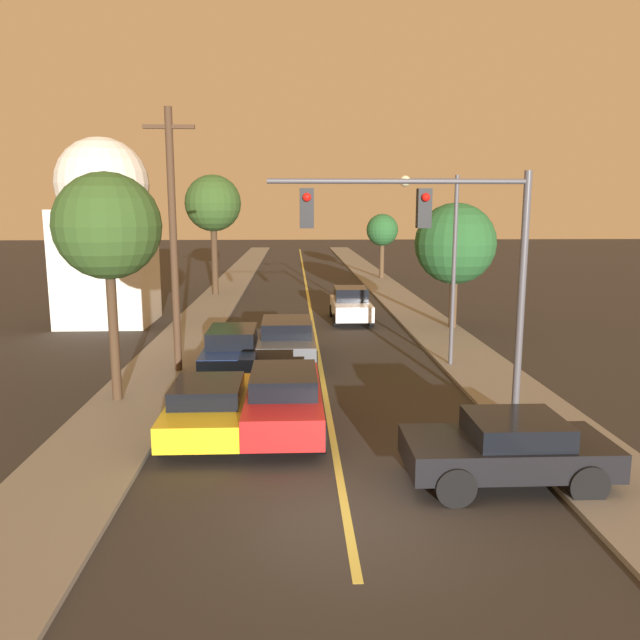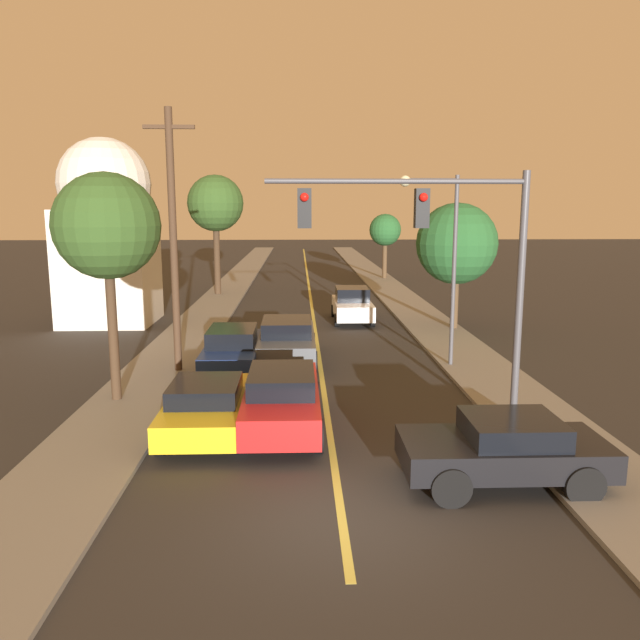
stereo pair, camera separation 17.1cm
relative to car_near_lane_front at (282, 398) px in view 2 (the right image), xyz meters
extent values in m
plane|color=#2D2B28|center=(1.15, -4.51, -0.82)|extent=(200.00, 200.00, 0.00)
cube|color=#2D2B28|center=(1.15, 31.49, -0.81)|extent=(8.24, 80.00, 0.01)
cube|color=#D1C14C|center=(1.15, 31.49, -0.81)|extent=(0.16, 76.00, 0.00)
cube|color=gray|center=(-4.22, 31.49, -0.76)|extent=(2.50, 80.00, 0.12)
cube|color=gray|center=(6.52, 31.49, -0.76)|extent=(2.50, 80.00, 0.12)
cube|color=red|center=(0.00, 0.04, -0.10)|extent=(1.77, 4.95, 0.69)
cube|color=black|center=(0.00, -0.16, 0.49)|extent=(1.56, 2.23, 0.47)
cylinder|color=black|center=(-0.84, 1.57, -0.44)|extent=(0.22, 0.75, 0.75)
cylinder|color=black|center=(0.84, 1.57, -0.44)|extent=(0.22, 0.75, 0.75)
cylinder|color=black|center=(-0.84, -1.49, -0.44)|extent=(0.22, 0.75, 0.75)
cylinder|color=black|center=(0.84, -1.49, -0.44)|extent=(0.22, 0.75, 0.75)
cube|color=#474C51|center=(0.00, 7.06, -0.14)|extent=(1.93, 5.04, 0.66)
cube|color=black|center=(0.00, 6.85, 0.46)|extent=(1.70, 2.27, 0.53)
cylinder|color=black|center=(-0.92, 8.62, -0.47)|extent=(0.22, 0.70, 0.70)
cylinder|color=black|center=(0.92, 8.62, -0.47)|extent=(0.22, 0.70, 0.70)
cylinder|color=black|center=(-0.92, 5.49, -0.47)|extent=(0.22, 0.70, 0.70)
cylinder|color=black|center=(0.92, 5.49, -0.47)|extent=(0.22, 0.70, 0.70)
cube|color=gold|center=(-1.81, -0.14, -0.21)|extent=(1.82, 4.35, 0.58)
cube|color=black|center=(-1.81, -0.32, 0.29)|extent=(1.60, 1.96, 0.42)
cylinder|color=black|center=(-2.68, 1.21, -0.49)|extent=(0.22, 0.65, 0.65)
cylinder|color=black|center=(-0.95, 1.21, -0.49)|extent=(0.22, 0.65, 0.65)
cylinder|color=black|center=(-2.68, -1.49, -0.49)|extent=(0.22, 0.65, 0.65)
cylinder|color=black|center=(-0.95, -1.49, -0.49)|extent=(0.22, 0.65, 0.65)
cube|color=navy|center=(-1.81, 6.05, -0.21)|extent=(1.76, 4.94, 0.57)
cube|color=black|center=(-1.81, 5.85, 0.35)|extent=(1.55, 2.22, 0.55)
cylinder|color=black|center=(-2.65, 7.58, -0.50)|extent=(0.22, 0.64, 0.64)
cylinder|color=black|center=(-0.98, 7.58, -0.50)|extent=(0.22, 0.64, 0.64)
cylinder|color=black|center=(-2.65, 4.52, -0.50)|extent=(0.22, 0.64, 0.64)
cylinder|color=black|center=(-0.98, 4.52, -0.50)|extent=(0.22, 0.64, 0.64)
cube|color=white|center=(3.01, 14.87, -0.16)|extent=(1.74, 4.33, 0.70)
cube|color=black|center=(3.01, 15.04, 0.50)|extent=(1.53, 1.95, 0.63)
cylinder|color=black|center=(3.84, 13.52, -0.51)|extent=(0.22, 0.62, 0.62)
cylinder|color=black|center=(2.18, 13.52, -0.51)|extent=(0.22, 0.62, 0.62)
cylinder|color=black|center=(3.84, 16.21, -0.51)|extent=(0.22, 0.62, 0.62)
cylinder|color=black|center=(2.18, 16.21, -0.51)|extent=(0.22, 0.62, 0.62)
cube|color=black|center=(4.41, -3.28, -0.16)|extent=(3.98, 1.88, 0.57)
cube|color=black|center=(4.57, -3.28, 0.34)|extent=(1.79, 1.66, 0.43)
cylinder|color=black|center=(3.17, -4.17, -0.44)|extent=(0.76, 0.22, 0.76)
cylinder|color=black|center=(3.17, -2.38, -0.44)|extent=(0.76, 0.22, 0.76)
cylinder|color=black|center=(5.64, -4.17, -0.44)|extent=(0.76, 0.22, 0.76)
cylinder|color=black|center=(5.64, -2.38, -0.44)|extent=(0.76, 0.22, 0.76)
cylinder|color=#47474C|center=(5.67, -0.22, 2.36)|extent=(0.18, 0.18, 6.12)
cylinder|color=#47474C|center=(2.67, -0.22, 5.18)|extent=(6.01, 0.12, 0.12)
cube|color=black|center=(3.27, -0.22, 4.57)|extent=(0.32, 0.28, 0.90)
sphere|color=red|center=(3.27, -0.40, 4.81)|extent=(0.20, 0.20, 0.20)
cube|color=black|center=(0.56, -0.22, 4.57)|extent=(0.32, 0.28, 0.90)
sphere|color=red|center=(0.56, -0.40, 4.81)|extent=(0.20, 0.20, 0.20)
cylinder|color=#47474C|center=(5.62, 5.92, 2.47)|extent=(0.14, 0.14, 6.34)
cylinder|color=#47474C|center=(4.77, 5.92, 5.49)|extent=(1.72, 0.09, 0.09)
sphere|color=beige|center=(3.91, 5.92, 5.44)|extent=(0.36, 0.36, 0.36)
cylinder|color=#422D1E|center=(-3.57, 5.47, 3.48)|extent=(0.24, 0.24, 8.35)
cube|color=#422D1E|center=(-3.57, 5.47, 7.05)|extent=(1.60, 0.12, 0.12)
cylinder|color=#3D2B1C|center=(-4.70, 2.31, 1.20)|extent=(0.27, 0.27, 3.80)
sphere|color=#2D4C1E|center=(-4.70, 2.31, 4.10)|extent=(2.86, 2.86, 2.86)
cylinder|color=#3D2B1C|center=(-4.62, 24.22, 1.49)|extent=(0.39, 0.39, 4.39)
sphere|color=#2D4C1E|center=(-4.62, 24.22, 4.89)|extent=(3.43, 3.43, 3.43)
cylinder|color=#4C3823|center=(7.36, 12.52, 0.55)|extent=(0.34, 0.34, 2.50)
sphere|color=#235628|center=(7.36, 12.52, 3.05)|extent=(3.55, 3.55, 3.55)
cylinder|color=#4C3823|center=(7.03, 32.82, 0.72)|extent=(0.35, 0.35, 2.83)
sphere|color=#235628|center=(7.03, 32.82, 2.97)|extent=(2.41, 2.41, 2.41)
cube|color=beige|center=(-8.49, 14.94, 1.85)|extent=(4.04, 4.04, 5.33)
sphere|color=beige|center=(-8.49, 14.94, 5.67)|extent=(4.21, 4.21, 4.21)
camera|label=1|loc=(0.24, -14.70, 4.56)|focal=35.00mm
camera|label=2|loc=(0.42, -14.70, 4.56)|focal=35.00mm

